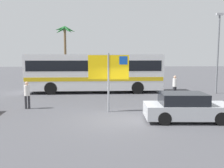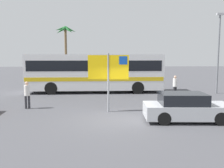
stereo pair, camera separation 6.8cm
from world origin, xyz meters
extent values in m
plane|color=#4C4C51|center=(0.00, 0.00, 0.00)|extent=(120.00, 120.00, 0.00)
cube|color=white|center=(-1.29, 9.09, 1.73)|extent=(11.17, 2.51, 2.90)
cube|color=black|center=(-1.29, 9.09, 2.28)|extent=(10.72, 2.54, 0.84)
cube|color=gold|center=(-1.29, 9.09, 1.22)|extent=(11.05, 2.54, 0.32)
cylinder|color=black|center=(2.17, 10.22, 0.50)|extent=(1.00, 0.28, 1.00)
cylinder|color=black|center=(2.17, 7.96, 0.50)|extent=(1.00, 0.28, 1.00)
cylinder|color=black|center=(-4.75, 10.22, 0.50)|extent=(1.00, 0.28, 1.00)
cylinder|color=black|center=(-4.75, 7.96, 0.50)|extent=(1.00, 0.28, 1.00)
cylinder|color=gray|center=(-0.44, 1.70, 1.60)|extent=(0.11, 0.11, 3.20)
cube|color=yellow|center=(-0.44, 1.70, 2.45)|extent=(2.19, 0.32, 1.30)
cube|color=#1447A8|center=(0.35, 1.60, 2.82)|extent=(0.45, 0.12, 0.44)
cube|color=#B7BABF|center=(3.21, -0.35, 0.48)|extent=(4.10, 1.94, 0.64)
cube|color=black|center=(2.97, -0.34, 1.06)|extent=(2.17, 1.69, 0.52)
cylinder|color=black|center=(4.49, 0.35, 0.30)|extent=(0.61, 0.20, 0.60)
cylinder|color=black|center=(4.40, -1.20, 0.30)|extent=(0.61, 0.20, 0.60)
cylinder|color=black|center=(2.02, 0.50, 0.30)|extent=(0.61, 0.20, 0.60)
cylinder|color=black|center=(1.92, -1.05, 0.30)|extent=(0.61, 0.20, 0.60)
cylinder|color=#2D2D33|center=(-5.20, 2.75, 0.38)|extent=(0.13, 0.13, 0.77)
cylinder|color=#2D2D33|center=(-5.02, 2.79, 0.38)|extent=(0.13, 0.13, 0.77)
cylinder|color=silver|center=(-5.11, 2.77, 1.07)|extent=(0.32, 0.32, 0.61)
sphere|color=tan|center=(-5.11, 2.77, 1.48)|extent=(0.21, 0.21, 0.21)
cylinder|color=#2D2D33|center=(4.64, 6.34, 0.39)|extent=(0.13, 0.13, 0.78)
cylinder|color=#2D2D33|center=(4.81, 6.41, 0.39)|extent=(0.13, 0.13, 0.78)
cylinder|color=silver|center=(4.72, 6.38, 1.08)|extent=(0.32, 0.32, 0.61)
sphere|color=tan|center=(4.72, 6.38, 1.49)|extent=(0.21, 0.21, 0.21)
cylinder|color=slate|center=(8.66, 7.87, 3.13)|extent=(0.14, 0.14, 6.26)
cube|color=#B2B2B7|center=(8.66, 7.87, 6.36)|extent=(0.56, 0.20, 0.16)
cylinder|color=brown|center=(-5.43, 21.99, 3.31)|extent=(0.32, 0.32, 6.62)
cone|color=#23662D|center=(-4.74, 21.97, 6.54)|extent=(1.57, 0.50, 0.97)
cone|color=#23662D|center=(-5.03, 22.56, 6.55)|extent=(1.26, 1.52, 0.95)
cone|color=#23662D|center=(-5.63, 22.68, 6.62)|extent=(0.86, 1.62, 0.83)
cone|color=#23662D|center=(-6.05, 22.23, 6.47)|extent=(1.58, 0.96, 1.09)
cone|color=#23662D|center=(-6.01, 21.57, 6.61)|extent=(1.52, 1.27, 0.84)
cone|color=#23662D|center=(-5.66, 21.33, 6.56)|extent=(0.91, 1.61, 0.93)
cone|color=#23662D|center=(-5.01, 21.47, 6.48)|extent=(1.31, 1.47, 1.06)
camera|label=1|loc=(-0.99, -11.36, 3.04)|focal=38.96mm
camera|label=2|loc=(-0.92, -11.36, 3.04)|focal=38.96mm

